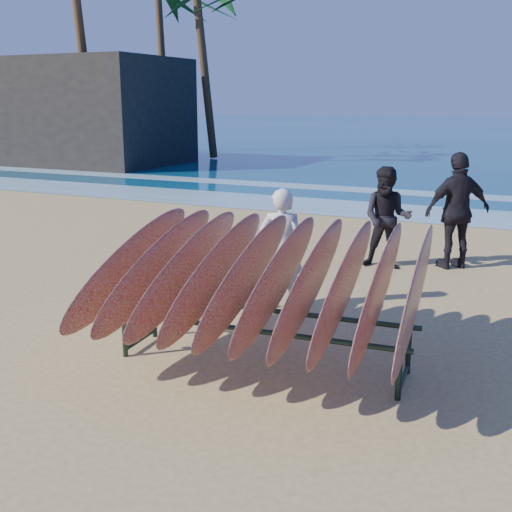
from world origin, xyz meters
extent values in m
plane|color=tan|center=(0.00, 0.00, 0.00)|extent=(120.00, 120.00, 0.00)
plane|color=white|center=(0.00, 10.00, 0.01)|extent=(160.00, 160.00, 0.00)
plane|color=white|center=(0.00, 13.50, 0.01)|extent=(160.00, 160.00, 0.00)
cylinder|color=black|center=(-0.98, -0.50, 0.25)|extent=(0.06, 0.06, 0.50)
cylinder|color=black|center=(1.97, -0.28, 0.25)|extent=(0.06, 0.06, 0.50)
cylinder|color=black|center=(-1.03, 0.15, 0.25)|extent=(0.06, 0.06, 0.50)
cylinder|color=black|center=(1.93, 0.37, 0.25)|extent=(0.06, 0.06, 0.50)
cylinder|color=black|center=(0.50, -0.39, 0.50)|extent=(3.20, 0.29, 0.06)
cylinder|color=black|center=(0.45, 0.26, 0.50)|extent=(3.20, 0.29, 0.06)
cylinder|color=black|center=(-1.00, -0.17, 0.08)|extent=(0.09, 0.65, 0.04)
cylinder|color=black|center=(1.95, 0.05, 0.08)|extent=(0.09, 0.65, 0.04)
ellipsoid|color=#610607|center=(-1.07, -0.18, 0.98)|extent=(0.28, 2.79, 1.26)
ellipsoid|color=#610607|center=(-0.73, -0.15, 0.98)|extent=(0.28, 2.79, 1.26)
ellipsoid|color=#610607|center=(-0.38, -0.13, 0.98)|extent=(0.28, 2.79, 1.26)
ellipsoid|color=#610607|center=(-0.04, -0.10, 0.98)|extent=(0.28, 2.79, 1.26)
ellipsoid|color=#610607|center=(0.30, -0.08, 0.98)|extent=(0.28, 2.79, 1.26)
ellipsoid|color=#610607|center=(0.65, -0.05, 0.98)|extent=(0.28, 2.79, 1.26)
ellipsoid|color=#610607|center=(0.99, -0.03, 0.98)|extent=(0.28, 2.79, 1.26)
ellipsoid|color=#610607|center=(1.33, 0.00, 0.98)|extent=(0.28, 2.79, 1.26)
ellipsoid|color=#610607|center=(1.68, 0.03, 0.98)|extent=(0.28, 2.79, 1.26)
ellipsoid|color=#610607|center=(2.02, 0.05, 0.98)|extent=(0.28, 2.79, 1.26)
imported|color=silver|center=(-0.08, 1.79, 0.82)|extent=(0.67, 0.52, 1.63)
imported|color=black|center=(0.67, 4.48, 0.85)|extent=(0.88, 0.71, 1.69)
imported|color=black|center=(1.71, 4.97, 0.96)|extent=(1.18, 1.06, 1.93)
cube|color=#2D2823|center=(-16.64, 16.81, 2.22)|extent=(9.98, 5.54, 4.44)
cylinder|color=brown|center=(-14.41, 15.35, 4.92)|extent=(0.36, 1.33, 9.84)
cylinder|color=brown|center=(-11.71, 20.49, 3.64)|extent=(0.36, 1.71, 7.23)
cylinder|color=brown|center=(-15.90, 23.40, 4.95)|extent=(0.36, 0.93, 9.91)
camera|label=1|loc=(3.10, -5.86, 2.75)|focal=45.00mm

